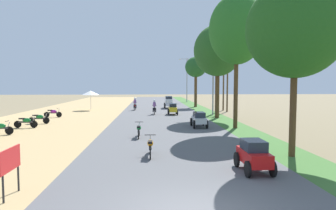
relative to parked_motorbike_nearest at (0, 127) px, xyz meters
name	(u,v)px	position (x,y,z in m)	size (l,w,h in m)	color
parked_motorbike_nearest	(0,127)	(0.00, 0.00, 0.00)	(1.80, 0.54, 0.94)	black
parked_motorbike_second	(26,122)	(0.44, 3.15, 0.00)	(1.80, 0.54, 0.94)	black
parked_motorbike_third	(39,118)	(0.54, 5.61, 0.00)	(1.80, 0.54, 0.94)	black
parked_motorbike_fourth	(53,112)	(0.17, 10.53, 0.00)	(1.80, 0.54, 0.94)	black
street_signboard	(10,163)	(5.87, -11.48, 0.55)	(0.06, 1.30, 1.50)	#262628
vendor_umbrella	(91,93)	(2.33, 19.00, 1.75)	(2.20, 2.20, 2.52)	#99999E
median_tree_nearest	(295,29)	(16.80, -6.98, 5.45)	(4.51, 4.51, 8.24)	#4C351E
median_tree_second	(237,30)	(16.69, 2.16, 7.01)	(4.23, 4.23, 10.19)	#4C351E
median_tree_third	(218,51)	(16.77, 9.00, 6.17)	(4.73, 4.73, 9.23)	#4C351E
median_tree_fourth	(196,68)	(16.82, 23.66, 5.31)	(3.15, 3.15, 7.40)	#4C351E
streetlamp_near	(213,76)	(16.98, 12.00, 3.77)	(3.16, 0.20, 7.35)	gray
streetlamp_mid	(187,77)	(16.98, 35.67, 4.21)	(3.16, 0.20, 8.20)	gray
utility_pole_near	(224,75)	(19.63, 18.09, 4.05)	(1.80, 0.20, 8.83)	brown
utility_pole_far	(227,78)	(19.68, 16.31, 3.70)	(1.80, 0.20, 8.14)	brown
car_hatchback_red	(254,154)	(14.11, -9.38, 0.19)	(1.04, 2.00, 1.23)	red
car_sedan_silver	(199,119)	(13.91, 2.63, 0.19)	(1.10, 2.26, 1.19)	#B7BCC1
car_hatchback_yellow	(173,108)	(12.57, 12.44, 0.19)	(1.04, 2.00, 1.23)	gold
car_van_white	(169,101)	(12.64, 21.15, 0.47)	(1.19, 2.41, 1.67)	silver
motorbike_ahead_second	(150,146)	(10.09, -6.61, 0.02)	(0.54, 1.80, 0.94)	black
motorbike_ahead_third	(139,129)	(9.36, -1.58, 0.02)	(0.54, 1.80, 0.94)	black
motorbike_ahead_fourth	(154,107)	(10.54, 12.73, 0.30)	(0.54, 1.80, 1.66)	black
motorbike_ahead_fifth	(135,104)	(8.11, 18.27, 0.30)	(0.54, 1.80, 1.66)	black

